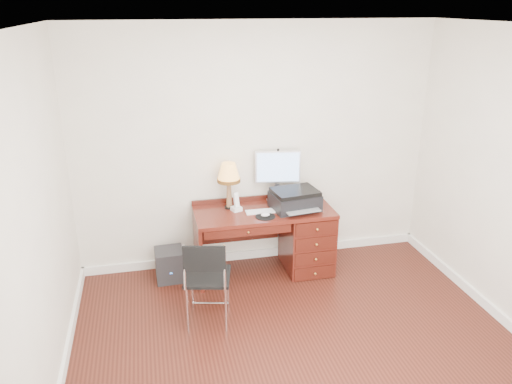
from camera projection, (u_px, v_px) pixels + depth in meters
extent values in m
plane|color=black|center=(300.00, 349.00, 4.39)|extent=(4.00, 4.00, 0.00)
plane|color=silver|center=(257.00, 148.00, 5.51)|extent=(4.00, 0.00, 4.00)
plane|color=silver|center=(34.00, 231.00, 3.50)|extent=(0.00, 3.50, 3.50)
plane|color=white|center=(313.00, 26.00, 3.43)|extent=(4.00, 4.00, 0.00)
cube|color=white|center=(257.00, 253.00, 5.96)|extent=(4.00, 0.03, 0.10)
cube|color=white|center=(62.00, 379.00, 3.97)|extent=(0.03, 3.50, 0.10)
cube|color=white|center=(498.00, 315.00, 4.78)|extent=(0.03, 3.50, 0.10)
cube|color=#561A12|center=(264.00, 212.00, 5.40)|extent=(1.50, 0.65, 0.04)
cube|color=#561A12|center=(307.00, 239.00, 5.64)|extent=(0.50, 0.61, 0.71)
cube|color=#561A12|center=(198.00, 250.00, 5.39)|extent=(0.04, 0.61, 0.71)
cube|color=#44140D|center=(237.00, 225.00, 5.72)|extent=(0.96, 0.03, 0.39)
cube|color=#44140D|center=(248.00, 232.00, 5.10)|extent=(0.91, 0.03, 0.09)
sphere|color=#BF8C3F|center=(316.00, 252.00, 5.34)|extent=(0.03, 0.03, 0.03)
cube|color=silver|center=(278.00, 201.00, 5.63)|extent=(0.25, 0.19, 0.02)
cube|color=silver|center=(277.00, 191.00, 5.64)|extent=(0.05, 0.04, 0.18)
cube|color=silver|center=(277.00, 167.00, 5.52)|extent=(0.51, 0.12, 0.37)
cube|color=#4C8CF2|center=(278.00, 167.00, 5.50)|extent=(0.46, 0.07, 0.33)
cube|color=white|center=(264.00, 211.00, 5.35)|extent=(0.40, 0.12, 0.02)
cylinder|color=black|center=(265.00, 217.00, 5.23)|extent=(0.21, 0.21, 0.01)
ellipsoid|color=white|center=(265.00, 215.00, 5.22)|extent=(0.09, 0.06, 0.04)
cube|color=black|center=(295.00, 201.00, 5.41)|extent=(0.54, 0.44, 0.17)
cube|color=black|center=(295.00, 192.00, 5.37)|extent=(0.51, 0.42, 0.04)
cylinder|color=black|center=(229.00, 207.00, 5.46)|extent=(0.10, 0.10, 0.02)
cone|color=olive|center=(229.00, 193.00, 5.40)|extent=(0.07, 0.07, 0.30)
cone|color=#FFB150|center=(229.00, 172.00, 5.31)|extent=(0.25, 0.25, 0.19)
cylinder|color=#593814|center=(229.00, 180.00, 5.34)|extent=(0.25, 0.25, 0.04)
cube|color=white|center=(236.00, 209.00, 5.38)|extent=(0.12, 0.12, 0.04)
cube|color=white|center=(236.00, 200.00, 5.34)|extent=(0.07, 0.08, 0.17)
cylinder|color=black|center=(271.00, 198.00, 5.60)|extent=(0.07, 0.07, 0.09)
cube|color=black|center=(207.00, 277.00, 4.64)|extent=(0.50, 0.50, 0.03)
cube|color=black|center=(209.00, 259.00, 4.36)|extent=(0.37, 0.11, 0.25)
cylinder|color=silver|center=(188.00, 291.00, 4.85)|extent=(0.02, 0.02, 0.47)
cylinder|color=silver|center=(224.00, 286.00, 4.92)|extent=(0.02, 0.02, 0.47)
cylinder|color=silver|center=(192.00, 311.00, 4.52)|extent=(0.02, 0.02, 0.47)
cylinder|color=silver|center=(230.00, 306.00, 4.60)|extent=(0.02, 0.02, 0.47)
cylinder|color=silver|center=(189.00, 269.00, 4.35)|extent=(0.02, 0.02, 0.42)
cylinder|color=silver|center=(229.00, 265.00, 4.42)|extent=(0.02, 0.02, 0.42)
cube|color=black|center=(170.00, 265.00, 5.45)|extent=(0.31, 0.31, 0.35)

